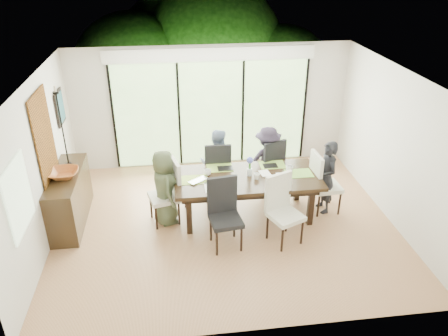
{
  "coord_description": "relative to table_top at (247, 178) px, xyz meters",
  "views": [
    {
      "loc": [
        -0.87,
        -6.54,
        4.53
      ],
      "look_at": [
        0.0,
        0.25,
        1.0
      ],
      "focal_mm": 35.0,
      "sensor_mm": 36.0,
      "label": 1
    }
  ],
  "objects": [
    {
      "name": "wall_left",
      "position": [
        -3.42,
        -0.22,
        0.57
      ],
      "size": [
        0.02,
        5.0,
        2.7
      ],
      "primitive_type": "cube",
      "color": "silver",
      "rests_on": "floor"
    },
    {
      "name": "candlestick_shaft",
      "position": [
        -3.17,
        0.58,
        0.87
      ],
      "size": [
        0.03,
        0.03,
        1.33
      ],
      "primitive_type": "cylinder",
      "color": "black",
      "rests_on": "sideboard"
    },
    {
      "name": "platter_base",
      "position": [
        -0.55,
        -0.3,
        0.05
      ],
      "size": [
        0.28,
        0.28,
        0.03
      ],
      "primitive_type": "cube",
      "color": "white",
      "rests_on": "table_top"
    },
    {
      "name": "sideboard",
      "position": [
        -3.17,
        0.23,
        -0.3
      ],
      "size": [
        0.48,
        1.71,
        0.96
      ],
      "primitive_type": "cube",
      "color": "black",
      "rests_on": "floor"
    },
    {
      "name": "table_apron",
      "position": [
        0.0,
        0.0,
        -0.1
      ],
      "size": [
        2.39,
        0.98,
        0.11
      ],
      "primitive_type": "cube",
      "color": "black",
      "rests_on": "floor"
    },
    {
      "name": "papers",
      "position": [
        0.7,
        -0.05,
        0.03
      ],
      "size": [
        0.33,
        0.24,
        0.0
      ],
      "primitive_type": "cube",
      "color": "white",
      "rests_on": "table_top"
    },
    {
      "name": "chair_far_right",
      "position": [
        0.55,
        0.85,
        -0.18
      ],
      "size": [
        0.66,
        0.66,
        1.2
      ],
      "primitive_type": null,
      "rotation": [
        0.0,
        0.0,
        3.55
      ],
      "color": "black",
      "rests_on": "floor"
    },
    {
      "name": "side_window",
      "position": [
        -3.38,
        -1.42,
        0.72
      ],
      "size": [
        0.02,
        0.9,
        1.0
      ],
      "primitive_type": "cube",
      "color": "#8CAD7F",
      "rests_on": "wall_left"
    },
    {
      "name": "platter_snacks",
      "position": [
        -0.55,
        -0.3,
        0.07
      ],
      "size": [
        0.22,
        0.22,
        0.02
      ],
      "primitive_type": "cube",
      "color": "orange",
      "rests_on": "table_top"
    },
    {
      "name": "foliage_right",
      "position": [
        1.79,
        4.78,
        0.48
      ],
      "size": [
        2.8,
        2.8,
        2.8
      ],
      "primitive_type": "sphere",
      "color": "#14380F",
      "rests_on": "ground"
    },
    {
      "name": "blinds_header",
      "position": [
        -0.41,
        2.24,
        1.72
      ],
      "size": [
        4.4,
        0.06,
        0.28
      ],
      "primitive_type": "cube",
      "color": "white",
      "rests_on": "wall_back"
    },
    {
      "name": "rail_top",
      "position": [
        -0.41,
        3.98,
        -0.23
      ],
      "size": [
        6.0,
        0.08,
        0.06
      ],
      "primitive_type": "cube",
      "color": "brown",
      "rests_on": "deck"
    },
    {
      "name": "placemat_left",
      "position": [
        -0.95,
        0.0,
        0.04
      ],
      "size": [
        0.48,
        0.35,
        0.01
      ],
      "primitive_type": "cube",
      "color": "#8BAB3D",
      "rests_on": "table_top"
    },
    {
      "name": "table_leg_fl",
      "position": [
        -1.08,
        -0.43,
        -0.41
      ],
      "size": [
        0.1,
        0.1,
        0.75
      ],
      "primitive_type": "cube",
      "color": "black",
      "rests_on": "floor"
    },
    {
      "name": "tablet_far_r",
      "position": [
        0.5,
        0.35,
        0.04
      ],
      "size": [
        0.26,
        0.18,
        0.01
      ],
      "primitive_type": "cube",
      "color": "black",
      "rests_on": "table_top"
    },
    {
      "name": "table_leg_fr",
      "position": [
        1.08,
        -0.43,
        -0.41
      ],
      "size": [
        0.1,
        0.1,
        0.75
      ],
      "primitive_type": "cube",
      "color": "black",
      "rests_on": "floor"
    },
    {
      "name": "placemat_right",
      "position": [
        0.95,
        0.0,
        0.04
      ],
      "size": [
        0.48,
        0.35,
        0.01
      ],
      "primitive_type": "cube",
      "color": "#73A93C",
      "rests_on": "table_top"
    },
    {
      "name": "placemat_paper",
      "position": [
        -0.55,
        -0.3,
        0.04
      ],
      "size": [
        0.48,
        0.35,
        0.01
      ],
      "primitive_type": "cube",
      "color": "white",
      "rests_on": "table_top"
    },
    {
      "name": "hyacinth_stems",
      "position": [
        0.05,
        0.05,
        0.23
      ],
      "size": [
        0.04,
        0.04,
        0.17
      ],
      "primitive_type": "cylinder",
      "color": "#337226",
      "rests_on": "table_top"
    },
    {
      "name": "person_far_right",
      "position": [
        0.55,
        0.83,
        -0.08
      ],
      "size": [
        0.66,
        0.41,
        1.4
      ],
      "primitive_type": "imported",
      "rotation": [
        0.0,
        0.0,
        3.14
      ],
      "color": "#251E2E",
      "rests_on": "floor"
    },
    {
      "name": "tablet_far_l",
      "position": [
        -0.35,
        0.35,
        0.05
      ],
      "size": [
        0.28,
        0.2,
        0.01
      ],
      "primitive_type": "cube",
      "color": "black",
      "rests_on": "table_top"
    },
    {
      "name": "cup_b",
      "position": [
        0.15,
        -0.1,
        0.08
      ],
      "size": [
        0.15,
        0.15,
        0.1
      ],
      "primitive_type": "imported",
      "rotation": [
        0.0,
        0.0,
        2.18
      ],
      "color": "white",
      "rests_on": "table_top"
    },
    {
      "name": "vase",
      "position": [
        0.05,
        0.05,
        0.1
      ],
      "size": [
        0.09,
        0.09,
        0.13
      ],
      "primitive_type": "cylinder",
      "color": "silver",
      "rests_on": "table_top"
    },
    {
      "name": "mullion_a",
      "position": [
        -2.51,
        2.24,
        0.42
      ],
      "size": [
        0.05,
        0.04,
        2.3
      ],
      "primitive_type": "cube",
      "color": "black",
      "rests_on": "wall_back"
    },
    {
      "name": "candlestick_base",
      "position": [
        -3.17,
        0.58,
        0.2
      ],
      "size": [
        0.11,
        0.11,
        0.04
      ],
      "primitive_type": "cylinder",
      "color": "black",
      "rests_on": "sideboard"
    },
    {
      "name": "cup_a",
      "position": [
        -0.7,
        0.15,
        0.08
      ],
      "size": [
        0.19,
        0.19,
        0.1
      ],
      "primitive_type": "imported",
      "rotation": [
        0.0,
        0.0,
        0.68
      ],
      "color": "white",
      "rests_on": "table_top"
    },
    {
      "name": "foliage_far",
      "position": [
        -1.01,
        6.28,
        0.84
      ],
      "size": [
        3.6,
        3.6,
        3.6
      ],
      "primitive_type": "sphere",
      "color": "#14380F",
      "rests_on": "ground"
    },
    {
      "name": "foliage_left",
      "position": [
        -2.21,
        4.98,
        0.66
      ],
      "size": [
        3.2,
        3.2,
        3.2
      ],
      "primitive_type": "sphere",
      "color": "#14380F",
      "rests_on": "ground"
    },
    {
      "name": "chair_near_left",
      "position": [
        -0.5,
        -0.87,
        -0.18
      ],
      "size": [
        0.56,
        0.56,
        1.2
      ],
      "primitive_type": null,
      "rotation": [
        0.0,
        0.0,
        0.14
      ],
      "color": "black",
      "rests_on": "floor"
    },
    {
      "name": "mullion_b",
      "position": [
        -1.11,
        2.24,
        0.42
      ],
      "size": [
        0.05,
        0.04,
        2.3
      ],
      "primitive_type": "cube",
      "color": "black",
      "rests_on": "wall_back"
    },
    {
      "name": "art_frame",
      "position": [
        -3.38,
        1.48,
        0.97
      ],
      "size": [
        0.03,
        0.55,
        0.65
      ],
      "primitive_type": "cube",
      "color": "black",
      "rests_on": "wall_left"
    },
    {
      "name": "book",
      "position": [
        0.25,
        0.05,
        0.04
      ],
      "size": [
        0.22,
        0.27,
        0.02
      ],
      "primitive_type": "imported",
      "rotation": [
        0.0,
        0.0,
        0.17
      ],
      "color": "white",
      "rests_on": "table_top"
    },
    {
      "name": "wall_front",
      "position": [
        -0.41,
        -2.73,
        0.57
      ],
      "size": [
        6.0,
        0.02,
        2.7
      ],
      "primitive_type": "cube",
      "color": "silver",
      "rests_on": "floor"
    },
    {
      "name": "table_leg_bl",
      "position": [
        -1.08,
        0.43,
        -0.41
      ],
      "size": [
        0.1,
        0.1,
        0.75
      ],
      "primitive_type": "cube",
      "color": "black",
      "rests_on": "floor"
    },
    {
      "name": "person_far_left",
      "position": [
        -0.45,
        0.83,
        -0.08
      ],
      "size": [
        0.71,
        0.51,
        1.4
      ],
      "primitive_type": "imported",
      "rotation": [
        0.0,
        0.0,
        2.98
      ],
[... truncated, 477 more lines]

